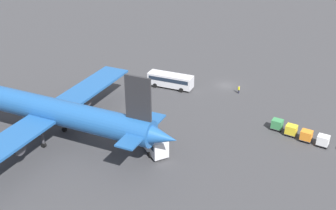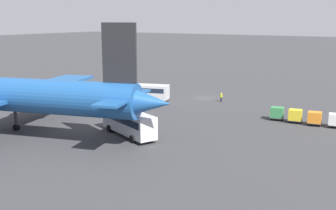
{
  "view_description": "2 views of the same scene",
  "coord_description": "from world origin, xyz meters",
  "px_view_note": "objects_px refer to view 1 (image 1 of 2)",
  "views": [
    {
      "loc": [
        -46.4,
        74.62,
        39.42
      ],
      "look_at": [
        -0.8,
        21.24,
        3.53
      ],
      "focal_mm": 45.0,
      "sensor_mm": 36.0,
      "label": 1
    },
    {
      "loc": [
        -37.86,
        73.68,
        15.69
      ],
      "look_at": [
        -9.36,
        28.64,
        4.62
      ],
      "focal_mm": 45.0,
      "sensor_mm": 36.0,
      "label": 2
    }
  ],
  "objects_px": {
    "worker_person": "(239,90)",
    "cargo_cart_green": "(277,124)",
    "airplane": "(44,109)",
    "cargo_cart_yellow": "(291,130)",
    "shuttle_bus_near": "(170,80)",
    "cargo_cart_white": "(323,140)",
    "cargo_cart_orange": "(306,135)",
    "shuttle_bus_far": "(149,136)"
  },
  "relations": [
    {
      "from": "cargo_cart_yellow",
      "to": "cargo_cart_green",
      "type": "distance_m",
      "value": 2.9
    },
    {
      "from": "cargo_cart_white",
      "to": "cargo_cart_yellow",
      "type": "xyz_separation_m",
      "value": [
        5.78,
        0.21,
        0.0
      ]
    },
    {
      "from": "shuttle_bus_near",
      "to": "cargo_cart_white",
      "type": "height_order",
      "value": "shuttle_bus_near"
    },
    {
      "from": "shuttle_bus_near",
      "to": "cargo_cart_orange",
      "type": "relative_size",
      "value": 4.71
    },
    {
      "from": "cargo_cart_yellow",
      "to": "cargo_cart_white",
      "type": "bearing_deg",
      "value": -177.89
    },
    {
      "from": "cargo_cart_orange",
      "to": "cargo_cart_yellow",
      "type": "height_order",
      "value": "same"
    },
    {
      "from": "shuttle_bus_far",
      "to": "cargo_cart_yellow",
      "type": "height_order",
      "value": "shuttle_bus_far"
    },
    {
      "from": "airplane",
      "to": "cargo_cart_green",
      "type": "xyz_separation_m",
      "value": [
        -29.86,
        -29.03,
        -4.5
      ]
    },
    {
      "from": "airplane",
      "to": "cargo_cart_yellow",
      "type": "bearing_deg",
      "value": -154.61
    },
    {
      "from": "shuttle_bus_near",
      "to": "shuttle_bus_far",
      "type": "height_order",
      "value": "shuttle_bus_far"
    },
    {
      "from": "cargo_cart_white",
      "to": "cargo_cart_green",
      "type": "bearing_deg",
      "value": -0.07
    },
    {
      "from": "worker_person",
      "to": "shuttle_bus_near",
      "type": "bearing_deg",
      "value": 28.7
    },
    {
      "from": "shuttle_bus_near",
      "to": "cargo_cart_orange",
      "type": "bearing_deg",
      "value": 159.28
    },
    {
      "from": "shuttle_bus_near",
      "to": "worker_person",
      "type": "bearing_deg",
      "value": -168.69
    },
    {
      "from": "shuttle_bus_near",
      "to": "worker_person",
      "type": "distance_m",
      "value": 15.16
    },
    {
      "from": "cargo_cart_orange",
      "to": "cargo_cart_green",
      "type": "xyz_separation_m",
      "value": [
        5.78,
        -0.32,
        0.0
      ]
    },
    {
      "from": "airplane",
      "to": "cargo_cart_yellow",
      "type": "height_order",
      "value": "airplane"
    },
    {
      "from": "cargo_cart_yellow",
      "to": "cargo_cart_green",
      "type": "height_order",
      "value": "same"
    },
    {
      "from": "cargo_cart_white",
      "to": "cargo_cart_green",
      "type": "xyz_separation_m",
      "value": [
        8.66,
        -0.01,
        0.0
      ]
    },
    {
      "from": "worker_person",
      "to": "cargo_cart_green",
      "type": "bearing_deg",
      "value": 147.18
    },
    {
      "from": "airplane",
      "to": "cargo_cart_orange",
      "type": "xyz_separation_m",
      "value": [
        -35.64,
        -28.71,
        -4.5
      ]
    },
    {
      "from": "shuttle_bus_far",
      "to": "cargo_cart_white",
      "type": "relative_size",
      "value": 4.77
    },
    {
      "from": "airplane",
      "to": "shuttle_bus_near",
      "type": "height_order",
      "value": "airplane"
    },
    {
      "from": "shuttle_bus_far",
      "to": "worker_person",
      "type": "relative_size",
      "value": 6.13
    },
    {
      "from": "airplane",
      "to": "cargo_cart_white",
      "type": "xyz_separation_m",
      "value": [
        -38.52,
        -29.02,
        -4.5
      ]
    },
    {
      "from": "shuttle_bus_near",
      "to": "cargo_cart_orange",
      "type": "distance_m",
      "value": 32.83
    },
    {
      "from": "airplane",
      "to": "worker_person",
      "type": "relative_size",
      "value": 28.76
    },
    {
      "from": "cargo_cart_orange",
      "to": "worker_person",
      "type": "bearing_deg",
      "value": -25.19
    },
    {
      "from": "shuttle_bus_near",
      "to": "cargo_cart_white",
      "type": "bearing_deg",
      "value": 160.05
    },
    {
      "from": "shuttle_bus_far",
      "to": "cargo_cart_green",
      "type": "relative_size",
      "value": 4.77
    },
    {
      "from": "airplane",
      "to": "worker_person",
      "type": "bearing_deg",
      "value": -129.02
    },
    {
      "from": "shuttle_bus_far",
      "to": "cargo_cart_green",
      "type": "distance_m",
      "value": 24.02
    },
    {
      "from": "shuttle_bus_near",
      "to": "cargo_cart_yellow",
      "type": "distance_m",
      "value": 29.94
    },
    {
      "from": "shuttle_bus_near",
      "to": "worker_person",
      "type": "height_order",
      "value": "shuttle_bus_near"
    },
    {
      "from": "shuttle_bus_far",
      "to": "cargo_cart_white",
      "type": "bearing_deg",
      "value": -116.62
    },
    {
      "from": "shuttle_bus_near",
      "to": "cargo_cart_white",
      "type": "distance_m",
      "value": 35.7
    },
    {
      "from": "shuttle_bus_far",
      "to": "cargo_cart_white",
      "type": "distance_m",
      "value": 29.95
    },
    {
      "from": "cargo_cart_white",
      "to": "cargo_cart_orange",
      "type": "xyz_separation_m",
      "value": [
        2.89,
        0.31,
        0.0
      ]
    },
    {
      "from": "cargo_cart_green",
      "to": "cargo_cart_yellow",
      "type": "bearing_deg",
      "value": 175.58
    },
    {
      "from": "airplane",
      "to": "shuttle_bus_far",
      "type": "height_order",
      "value": "airplane"
    },
    {
      "from": "shuttle_bus_far",
      "to": "worker_person",
      "type": "xyz_separation_m",
      "value": [
        -0.44,
        -28.24,
        -1.15
      ]
    },
    {
      "from": "airplane",
      "to": "cargo_cart_orange",
      "type": "height_order",
      "value": "airplane"
    }
  ]
}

